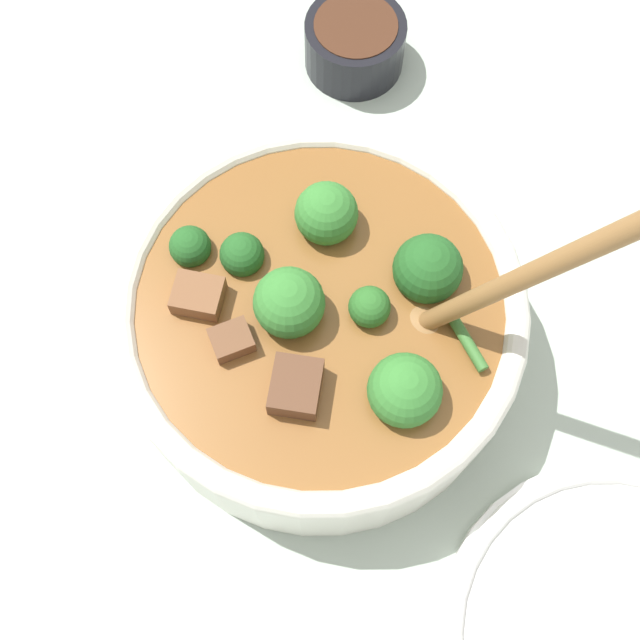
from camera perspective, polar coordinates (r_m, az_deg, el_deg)
The scene contains 3 objects.
ground_plane at distance 0.56m, azimuth 0.00°, elevation -2.03°, with size 4.00×4.00×0.00m, color #ADBCAD.
stew_bowl at distance 0.51m, azimuth 0.11°, elevation -0.14°, with size 0.26×0.26×0.28m.
condiment_bowl at distance 0.67m, azimuth 2.50°, elevation 19.16°, with size 0.08×0.08×0.04m.
Camera 1 is at (0.14, -0.12, 0.53)m, focal length 45.00 mm.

